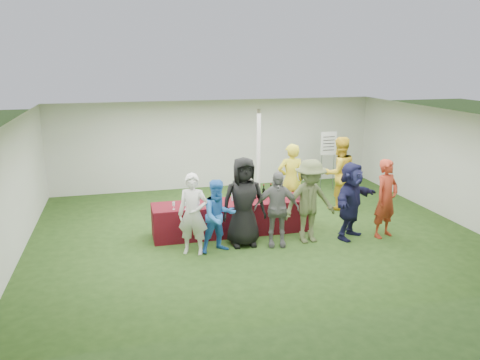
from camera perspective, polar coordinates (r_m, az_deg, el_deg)
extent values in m
plane|color=#284719|center=(11.08, 1.48, -6.10)|extent=(60.00, 60.00, 0.00)
plane|color=white|center=(14.48, -2.81, 4.40)|extent=(10.00, 0.00, 10.00)
plane|color=white|center=(7.10, 10.46, -6.93)|extent=(10.00, 0.00, 10.00)
plane|color=white|center=(10.51, -25.70, -1.02)|extent=(0.00, 8.00, 8.00)
plane|color=white|center=(12.94, 23.36, 1.96)|extent=(0.00, 8.00, 8.00)
plane|color=white|center=(10.43, 1.58, 7.90)|extent=(10.00, 10.00, 0.00)
cylinder|color=silver|center=(11.94, 2.26, 2.18)|extent=(0.10, 0.10, 2.70)
cube|color=#61090E|center=(10.79, -1.03, -4.57)|extent=(3.60, 0.80, 0.75)
cylinder|color=black|center=(10.84, 0.59, -1.78)|extent=(0.07, 0.07, 0.22)
cylinder|color=black|center=(10.80, 0.59, -1.02)|extent=(0.03, 0.03, 0.08)
cylinder|color=maroon|center=(10.78, 0.59, -0.75)|extent=(0.03, 0.03, 0.02)
cylinder|color=black|center=(10.88, 1.08, -1.72)|extent=(0.07, 0.07, 0.22)
cylinder|color=black|center=(10.84, 1.09, -0.96)|extent=(0.03, 0.03, 0.08)
cylinder|color=maroon|center=(10.82, 1.09, -0.70)|extent=(0.03, 0.03, 0.02)
cylinder|color=black|center=(10.89, 1.81, -1.71)|extent=(0.07, 0.07, 0.22)
cylinder|color=black|center=(10.85, 1.82, -0.95)|extent=(0.03, 0.03, 0.08)
cylinder|color=maroon|center=(10.83, 1.82, -0.68)|extent=(0.03, 0.03, 0.02)
cylinder|color=black|center=(10.97, 2.24, -1.59)|extent=(0.07, 0.07, 0.22)
cylinder|color=black|center=(10.93, 2.25, -0.84)|extent=(0.03, 0.03, 0.08)
cylinder|color=maroon|center=(10.91, 2.25, -0.57)|extent=(0.03, 0.03, 0.02)
cylinder|color=black|center=(10.97, 2.90, -1.60)|extent=(0.07, 0.07, 0.22)
cylinder|color=black|center=(10.93, 2.91, -0.85)|extent=(0.03, 0.03, 0.08)
cylinder|color=maroon|center=(10.91, 2.92, -0.58)|extent=(0.03, 0.03, 0.02)
cylinder|color=black|center=(11.04, 3.76, -1.51)|extent=(0.07, 0.07, 0.22)
cylinder|color=black|center=(10.99, 3.78, -0.76)|extent=(0.03, 0.03, 0.08)
cylinder|color=maroon|center=(10.98, 3.78, -0.50)|extent=(0.03, 0.03, 0.02)
cylinder|color=black|center=(11.08, 4.40, -1.46)|extent=(0.07, 0.07, 0.22)
cylinder|color=black|center=(11.03, 4.42, -0.72)|extent=(0.03, 0.03, 0.08)
cylinder|color=maroon|center=(11.02, 4.43, -0.45)|extent=(0.03, 0.03, 0.02)
cylinder|color=silver|center=(10.25, -8.07, -3.54)|extent=(0.06, 0.06, 0.00)
cylinder|color=silver|center=(10.24, -8.08, -3.33)|extent=(0.01, 0.01, 0.07)
cylinder|color=silver|center=(10.22, -8.10, -2.90)|extent=(0.06, 0.06, 0.08)
cylinder|color=#420709|center=(10.22, -8.09, -3.06)|extent=(0.05, 0.05, 0.02)
cylinder|color=silver|center=(10.22, -6.64, -3.55)|extent=(0.06, 0.06, 0.00)
cylinder|color=silver|center=(10.21, -6.65, -3.34)|extent=(0.01, 0.01, 0.07)
cylinder|color=silver|center=(10.18, -6.66, -2.91)|extent=(0.06, 0.06, 0.08)
cylinder|color=#420709|center=(10.19, -6.66, -3.07)|extent=(0.05, 0.05, 0.02)
cylinder|color=silver|center=(10.30, -5.07, -3.36)|extent=(0.06, 0.06, 0.00)
cylinder|color=silver|center=(10.29, -5.07, -3.15)|extent=(0.01, 0.01, 0.07)
cylinder|color=silver|center=(10.26, -5.08, -2.73)|extent=(0.06, 0.06, 0.08)
cylinder|color=#420709|center=(10.27, -5.08, -2.89)|extent=(0.05, 0.05, 0.02)
cylinder|color=silver|center=(10.34, -2.33, -3.24)|extent=(0.06, 0.06, 0.00)
cylinder|color=silver|center=(10.33, -2.33, -3.03)|extent=(0.01, 0.01, 0.07)
cylinder|color=silver|center=(10.30, -2.34, -2.61)|extent=(0.06, 0.06, 0.08)
cylinder|color=#420709|center=(10.31, -2.34, -2.77)|extent=(0.05, 0.05, 0.02)
cylinder|color=silver|center=(10.87, 6.19, -2.42)|extent=(0.06, 0.06, 0.00)
cylinder|color=silver|center=(10.85, 6.20, -2.22)|extent=(0.01, 0.01, 0.07)
cylinder|color=silver|center=(10.83, 6.21, -1.82)|extent=(0.06, 0.06, 0.08)
cylinder|color=silver|center=(10.73, -0.87, -2.01)|extent=(0.07, 0.07, 0.20)
cylinder|color=silver|center=(10.70, -0.87, -1.42)|extent=(0.03, 0.03, 0.03)
cube|color=white|center=(11.14, 6.47, -1.92)|extent=(0.25, 0.18, 0.03)
cylinder|color=slate|center=(10.93, 7.63, -1.89)|extent=(0.24, 0.24, 0.18)
cylinder|color=slate|center=(14.36, 9.85, 0.85)|extent=(0.02, 0.02, 1.10)
cylinder|color=slate|center=(14.53, 11.30, 0.94)|extent=(0.02, 0.02, 1.10)
cube|color=white|center=(14.26, 10.75, 4.41)|extent=(0.50, 0.02, 0.70)
cube|color=black|center=(14.21, 10.81, 5.19)|extent=(0.36, 0.01, 0.02)
cube|color=black|center=(14.23, 10.79, 4.79)|extent=(0.36, 0.01, 0.02)
cube|color=black|center=(14.25, 10.77, 4.40)|extent=(0.36, 0.01, 0.02)
cube|color=black|center=(14.27, 10.75, 4.00)|extent=(0.36, 0.01, 0.02)
cube|color=black|center=(14.28, 10.74, 3.61)|extent=(0.36, 0.01, 0.02)
imported|color=gold|center=(11.84, 6.20, -0.04)|extent=(0.71, 0.49, 1.88)
imported|color=gold|center=(12.63, 11.95, 0.82)|extent=(1.00, 0.81, 1.95)
imported|color=silver|center=(9.58, -5.75, -4.17)|extent=(0.73, 0.61, 1.70)
imported|color=blue|center=(9.66, -2.63, -4.42)|extent=(0.86, 0.74, 1.55)
imported|color=black|center=(9.93, 0.45, -2.69)|extent=(0.96, 0.64, 1.93)
imported|color=slate|center=(9.97, 4.49, -3.53)|extent=(1.03, 0.61, 1.65)
imported|color=#505A34|center=(10.21, 8.50, -2.60)|extent=(1.26, 0.81, 1.85)
imported|color=#18193D|center=(10.65, 13.37, -2.44)|extent=(1.60, 1.38, 1.74)
imported|color=maroon|center=(10.92, 17.37, -2.18)|extent=(0.76, 0.63, 1.78)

